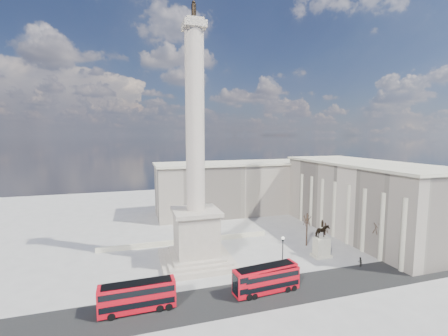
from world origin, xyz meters
TOP-DOWN VIEW (x-y plane):
  - ground at (0.00, 0.00)m, footprint 180.00×180.00m
  - asphalt_road at (5.00, -10.00)m, footprint 120.00×9.00m
  - nelsons_column at (0.00, 5.00)m, footprint 14.00×14.00m
  - balustrade_wall at (0.00, 16.00)m, footprint 40.00×0.60m
  - building_east at (45.00, 10.00)m, footprint 19.00×46.00m
  - building_northeast at (20.00, 40.00)m, footprint 51.00×17.00m
  - red_bus_a at (-11.46, -9.12)m, footprint 10.78×2.72m
  - red_bus_b at (9.07, -9.88)m, footprint 9.97×2.97m
  - red_bus_c at (8.42, -9.61)m, footprint 11.08×3.71m
  - victorian_lamp at (14.34, -4.09)m, footprint 0.59×0.59m
  - equestrian_statue at (25.65, 0.08)m, footprint 3.78×2.84m
  - bare_tree_near at (36.37, -3.60)m, footprint 1.94×1.94m
  - bare_tree_mid at (28.93, 3.58)m, footprint 1.66×1.66m
  - bare_tree_far at (26.16, 6.53)m, footprint 1.96×1.96m
  - pedestrian_walking at (11.89, -6.50)m, footprint 0.72×0.52m
  - pedestrian_standing at (29.98, -6.21)m, footprint 1.15×1.12m
  - pedestrian_crossing at (13.34, -3.93)m, footprint 1.06×0.95m

SIDE VIEW (x-z plane):
  - ground at x=0.00m, z-range 0.00..0.00m
  - asphalt_road at x=5.00m, z-range 0.00..0.01m
  - balustrade_wall at x=0.00m, z-range 0.00..1.10m
  - pedestrian_crossing at x=13.34m, z-range 0.00..1.72m
  - pedestrian_walking at x=11.89m, z-range 0.00..1.82m
  - pedestrian_standing at x=29.98m, z-range 0.00..1.87m
  - red_bus_b at x=9.07m, z-range 0.10..4.09m
  - red_bus_a at x=-11.46m, z-range 0.11..4.46m
  - red_bus_c at x=8.42m, z-range 0.11..4.51m
  - equestrian_statue at x=25.65m, z-range -1.23..6.70m
  - victorian_lamp at x=14.34m, z-range 0.61..7.48m
  - bare_tree_mid at x=28.93m, z-range 1.81..8.12m
  - bare_tree_far at x=26.16m, z-range 2.30..10.30m
  - bare_tree_near at x=36.37m, z-range 2.45..10.95m
  - building_northeast at x=20.00m, z-range 0.02..16.62m
  - building_east at x=45.00m, z-range 0.02..18.62m
  - nelsons_column at x=0.00m, z-range -12.01..37.84m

